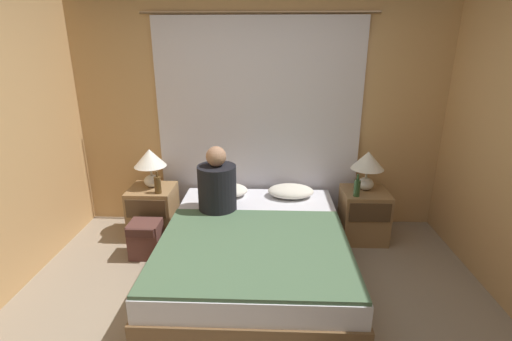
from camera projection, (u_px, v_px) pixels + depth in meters
The scene contains 15 objects.
ground_plane at pixel (250, 333), 2.66m from camera, with size 16.00×16.00×0.00m, color gray.
wall_back at pixel (259, 114), 4.00m from camera, with size 4.05×0.06×2.50m.
curtain_panel at pixel (259, 126), 3.98m from camera, with size 2.37×0.02×2.27m.
bed at pixel (255, 252), 3.29m from camera, with size 1.59×1.98×0.43m.
nightstand_left at pixel (154, 211), 3.96m from camera, with size 0.46×0.45×0.54m.
nightstand_right at pixel (363, 215), 3.88m from camera, with size 0.46×0.45×0.54m.
lamp_left at pixel (150, 161), 3.83m from camera, with size 0.33×0.33×0.41m.
lamp_right at pixel (368, 164), 3.74m from camera, with size 0.33×0.33×0.41m.
pillow_left at pixel (225, 190), 3.95m from camera, with size 0.48×0.35×0.12m.
pillow_right at pixel (291, 191), 3.93m from camera, with size 0.48×0.35×0.12m.
blanket_on_bed at pixel (253, 247), 2.93m from camera, with size 1.53×1.31×0.03m.
person_left_in_bed at pixel (217, 186), 3.52m from camera, with size 0.37×0.37×0.65m.
beer_bottle_on_left_stand at pixel (158, 185), 3.72m from camera, with size 0.07×0.07×0.23m.
beer_bottle_on_right_stand at pixel (357, 188), 3.64m from camera, with size 0.06×0.06×0.23m.
backpack_on_floor at pixel (146, 237), 3.57m from camera, with size 0.29×0.28×0.36m.
Camera 1 is at (0.12, -2.14, 1.97)m, focal length 26.00 mm.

